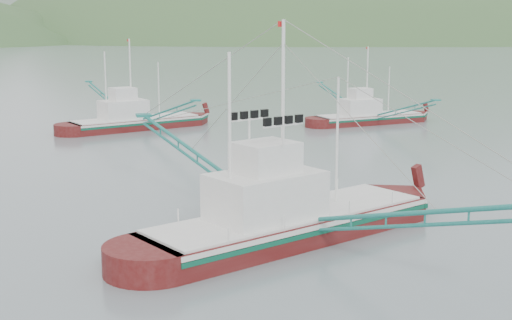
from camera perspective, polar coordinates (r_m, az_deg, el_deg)
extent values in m
plane|color=slate|center=(35.47, 2.51, -6.88)|extent=(1200.00, 1200.00, 0.00)
cube|color=#4B0C0C|center=(36.54, 2.74, -5.99)|extent=(16.55, 10.42, 2.16)
cube|color=silver|center=(36.29, 2.75, -4.60)|extent=(16.29, 10.37, 0.24)
cube|color=#0B4F38|center=(36.36, 2.75, -5.01)|extent=(16.30, 10.39, 0.24)
cube|color=silver|center=(36.23, 2.76, -4.27)|extent=(15.72, 9.90, 0.13)
cube|color=silver|center=(34.93, 0.78, -2.92)|extent=(6.32, 5.32, 2.37)
cube|color=silver|center=(34.52, 0.78, 0.21)|extent=(3.52, 3.30, 1.51)
cylinder|color=white|center=(34.92, 2.16, 3.19)|extent=(0.17, 0.17, 9.70)
cylinder|color=white|center=(33.04, -2.11, 1.47)|extent=(0.15, 0.15, 8.25)
cylinder|color=white|center=(37.68, 6.51, 1.47)|extent=(0.13, 0.13, 6.79)
cube|color=#4B0C0C|center=(78.42, 9.03, 3.02)|extent=(12.56, 5.27, 1.62)
cube|color=silver|center=(78.33, 9.05, 3.52)|extent=(12.33, 5.29, 0.18)
cube|color=#0B4F38|center=(78.36, 9.05, 3.37)|extent=(12.33, 5.31, 0.18)
cube|color=silver|center=(78.31, 9.05, 3.63)|extent=(11.93, 5.00, 0.10)
cube|color=silver|center=(77.54, 8.32, 4.22)|extent=(4.44, 3.25, 1.79)
cube|color=silver|center=(77.39, 8.35, 5.29)|extent=(2.38, 2.12, 1.14)
cylinder|color=white|center=(77.71, 8.88, 6.26)|extent=(0.13, 0.13, 7.31)
cylinder|color=white|center=(76.45, 7.34, 5.82)|extent=(0.11, 0.11, 6.21)
cylinder|color=white|center=(79.41, 10.58, 5.51)|extent=(0.10, 0.10, 5.12)
cube|color=#4B0C0C|center=(74.53, -9.57, 2.60)|extent=(13.97, 8.07, 1.81)
cube|color=silver|center=(74.42, -9.58, 3.18)|extent=(13.74, 8.04, 0.20)
cube|color=#0B4F38|center=(74.45, -9.58, 3.01)|extent=(13.75, 8.06, 0.20)
cube|color=silver|center=(74.40, -9.59, 3.32)|extent=(13.27, 7.66, 0.11)
cube|color=silver|center=(73.71, -10.56, 3.96)|extent=(5.24, 4.27, 1.99)
cube|color=silver|center=(73.54, -10.61, 5.22)|extent=(2.89, 2.68, 1.27)
cylinder|color=white|center=(73.79, -10.01, 6.39)|extent=(0.14, 0.14, 8.13)
cylinder|color=white|center=(72.73, -11.93, 5.77)|extent=(0.13, 0.13, 6.91)
cylinder|color=white|center=(75.28, -7.79, 5.61)|extent=(0.11, 0.11, 5.69)
ellipsoid|color=#395D30|center=(525.66, 13.72, 9.52)|extent=(684.00, 432.00, 306.00)
ellipsoid|color=slate|center=(593.65, -11.17, 9.76)|extent=(960.00, 400.00, 240.00)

